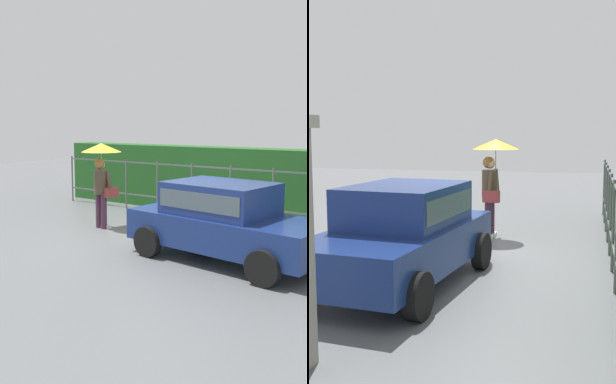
{
  "view_description": "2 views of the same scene",
  "coord_description": "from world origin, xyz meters",
  "views": [
    {
      "loc": [
        5.44,
        -8.22,
        2.59
      ],
      "look_at": [
        -0.59,
        0.02,
        1.07
      ],
      "focal_mm": 43.51,
      "sensor_mm": 36.0,
      "label": 1
    },
    {
      "loc": [
        8.58,
        2.18,
        2.28
      ],
      "look_at": [
        -0.55,
        -0.05,
        1.17
      ],
      "focal_mm": 48.85,
      "sensor_mm": 36.0,
      "label": 2
    }
  ],
  "objects": [
    {
      "name": "fence_section",
      "position": [
        -0.59,
        2.58,
        0.82
      ],
      "size": [
        10.51,
        0.05,
        1.5
      ],
      "color": "#59605B",
      "rests_on": "ground"
    },
    {
      "name": "car",
      "position": [
        1.42,
        -0.47,
        0.8
      ],
      "size": [
        3.87,
        2.17,
        1.48
      ],
      "rotation": [
        0.0,
        0.0,
        -0.1
      ],
      "color": "navy",
      "rests_on": "ground"
    },
    {
      "name": "pedestrian",
      "position": [
        -2.3,
        0.2,
        1.56
      ],
      "size": [
        0.99,
        0.99,
        2.09
      ],
      "rotation": [
        0.0,
        0.0,
        1.43
      ],
      "color": "#47283D",
      "rests_on": "ground"
    },
    {
      "name": "ground_plane",
      "position": [
        0.0,
        0.0,
        0.0
      ],
      "size": [
        40.0,
        40.0,
        0.0
      ],
      "primitive_type": "plane",
      "color": "slate"
    }
  ]
}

